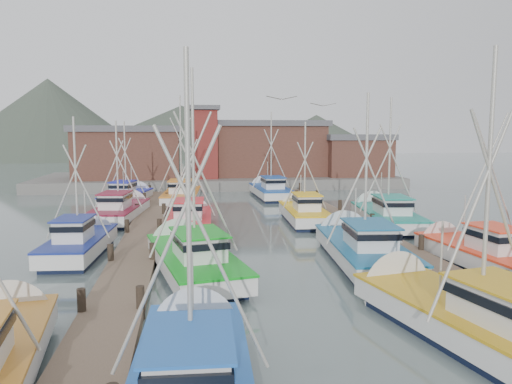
{
  "coord_description": "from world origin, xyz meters",
  "views": [
    {
      "loc": [
        -4.39,
        -26.41,
        6.54
      ],
      "look_at": [
        0.38,
        6.63,
        2.6
      ],
      "focal_mm": 35.0,
      "sensor_mm": 36.0,
      "label": 1
    }
  ],
  "objects": [
    {
      "name": "boat_0",
      "position": [
        -4.28,
        -14.58,
        0.68
      ],
      "size": [
        3.67,
        9.08,
        9.16
      ],
      "rotation": [
        0.0,
        0.0,
        -0.05
      ],
      "color": "black",
      "rests_on": "ground"
    },
    {
      "name": "gull_far",
      "position": [
        3.74,
        2.34,
        8.19
      ],
      "size": [
        1.55,
        0.62,
        0.24
      ],
      "rotation": [
        0.0,
        0.0,
        -0.06
      ],
      "color": "slate",
      "rests_on": "ground"
    },
    {
      "name": "shed_right",
      "position": [
        17.0,
        34.0,
        3.84
      ],
      "size": [
        8.48,
        6.36,
        5.2
      ],
      "color": "brown",
      "rests_on": "quay"
    },
    {
      "name": "dock_left",
      "position": [
        -7.0,
        4.04,
        0.21
      ],
      "size": [
        2.3,
        46.0,
        1.5
      ],
      "color": "brown",
      "rests_on": "ground"
    },
    {
      "name": "boat_5",
      "position": [
        4.55,
        -2.18,
        0.68
      ],
      "size": [
        4.1,
        10.47,
        9.45
      ],
      "rotation": [
        0.0,
        0.0,
        -0.09
      ],
      "color": "black",
      "rests_on": "ground"
    },
    {
      "name": "shed_center",
      "position": [
        6.0,
        37.0,
        4.69
      ],
      "size": [
        14.84,
        9.54,
        6.9
      ],
      "color": "brown",
      "rests_on": "quay"
    },
    {
      "name": "boat_7",
      "position": [
        9.71,
        -4.15,
        0.69
      ],
      "size": [
        3.98,
        8.53,
        10.08
      ],
      "rotation": [
        0.0,
        0.0,
        0.08
      ],
      "color": "black",
      "rests_on": "ground"
    },
    {
      "name": "gull_near",
      "position": [
        0.46,
        -1.73,
        8.27
      ],
      "size": [
        1.55,
        0.62,
        0.24
      ],
      "rotation": [
        0.0,
        0.0,
        -0.08
      ],
      "color": "slate",
      "rests_on": "ground"
    },
    {
      "name": "ground",
      "position": [
        0.0,
        0.0,
        0.0
      ],
      "size": [
        260.0,
        260.0,
        0.0
      ],
      "primitive_type": "plane",
      "color": "slate",
      "rests_on": "ground"
    },
    {
      "name": "shed_left",
      "position": [
        -11.0,
        35.0,
        4.34
      ],
      "size": [
        12.72,
        8.48,
        6.2
      ],
      "color": "brown",
      "rests_on": "quay"
    },
    {
      "name": "lookout_tower",
      "position": [
        -2.0,
        33.0,
        5.55
      ],
      "size": [
        3.6,
        3.6,
        8.5
      ],
      "color": "maroon",
      "rests_on": "quay"
    },
    {
      "name": "boat_10",
      "position": [
        -9.23,
        12.31,
        0.68
      ],
      "size": [
        4.03,
        9.7,
        8.29
      ],
      "rotation": [
        0.0,
        0.0,
        -0.12
      ],
      "color": "black",
      "rests_on": "ground"
    },
    {
      "name": "boat_8",
      "position": [
        -4.06,
        7.35,
        0.68
      ],
      "size": [
        3.45,
        9.34,
        8.45
      ],
      "rotation": [
        0.0,
        0.0,
        -0.06
      ],
      "color": "black",
      "rests_on": "ground"
    },
    {
      "name": "boat_14",
      "position": [
        -9.56,
        20.77,
        0.68
      ],
      "size": [
        4.4,
        9.13,
        8.34
      ],
      "rotation": [
        0.0,
        0.0,
        -0.21
      ],
      "color": "black",
      "rests_on": "ground"
    },
    {
      "name": "boat_11",
      "position": [
        9.82,
        7.28,
        0.69
      ],
      "size": [
        4.33,
        10.31,
        9.92
      ],
      "rotation": [
        0.0,
        0.0,
        -0.12
      ],
      "color": "black",
      "rests_on": "ground"
    },
    {
      "name": "boat_13",
      "position": [
        4.26,
        23.76,
        0.68
      ],
      "size": [
        3.88,
        9.84,
        9.55
      ],
      "rotation": [
        0.0,
        0.0,
        0.02
      ],
      "color": "black",
      "rests_on": "ground"
    },
    {
      "name": "dock_right",
      "position": [
        7.0,
        4.04,
        0.21
      ],
      "size": [
        2.3,
        46.0,
        1.5
      ],
      "color": "brown",
      "rests_on": "ground"
    },
    {
      "name": "boat_6",
      "position": [
        -9.93,
        1.04,
        0.68
      ],
      "size": [
        3.28,
        8.21,
        8.01
      ],
      "rotation": [
        0.0,
        0.0,
        -0.07
      ],
      "color": "black",
      "rests_on": "ground"
    },
    {
      "name": "boat_9",
      "position": [
        4.28,
        9.33,
        0.68
      ],
      "size": [
        3.25,
        8.71,
        8.04
      ],
      "rotation": [
        0.0,
        0.0,
        -0.05
      ],
      "color": "black",
      "rests_on": "ground"
    },
    {
      "name": "boat_1",
      "position": [
        4.39,
        -12.07,
        0.68
      ],
      "size": [
        4.92,
        10.42,
        9.98
      ],
      "rotation": [
        0.0,
        0.0,
        0.19
      ],
      "color": "black",
      "rests_on": "ground"
    },
    {
      "name": "distant_hills",
      "position": [
        -12.76,
        122.59,
        0.0
      ],
      "size": [
        175.0,
        140.0,
        42.0
      ],
      "color": "#40483C",
      "rests_on": "ground"
    },
    {
      "name": "boat_4",
      "position": [
        -4.14,
        -3.17,
        0.69
      ],
      "size": [
        4.85,
        10.26,
        10.3
      ],
      "rotation": [
        0.0,
        0.0,
        0.19
      ],
      "color": "black",
      "rests_on": "ground"
    },
    {
      "name": "quay",
      "position": [
        0.0,
        37.0,
        0.6
      ],
      "size": [
        44.0,
        16.0,
        1.2
      ],
      "primitive_type": "cube",
      "color": "slate",
      "rests_on": "ground"
    },
    {
      "name": "boat_12",
      "position": [
        -4.62,
        21.42,
        0.69
      ],
      "size": [
        4.35,
        10.08,
        10.91
      ],
      "rotation": [
        0.0,
        0.0,
        -0.08
      ],
      "color": "black",
      "rests_on": "ground"
    }
  ]
}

